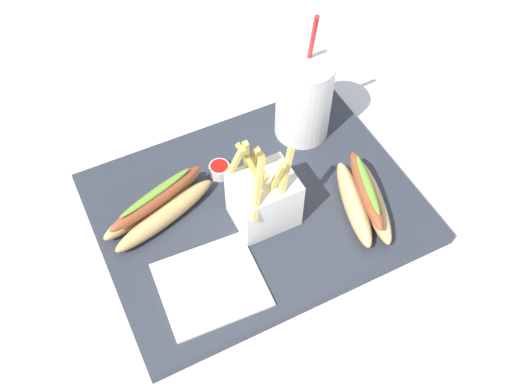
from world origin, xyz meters
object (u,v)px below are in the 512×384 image
at_px(hot_dog_1, 159,206).
at_px(ketchup_cup_1, 219,170).
at_px(napkin_stack, 211,285).
at_px(hot_dog_2, 364,199).
at_px(soda_cup, 304,99).
at_px(fries_basket, 263,198).

distance_m(hot_dog_1, ketchup_cup_1, 0.12).
bearing_deg(hot_dog_1, napkin_stack, -81.70).
distance_m(hot_dog_1, hot_dog_2, 0.30).
xyz_separation_m(soda_cup, fries_basket, (-0.13, -0.13, -0.02)).
distance_m(fries_basket, hot_dog_1, 0.15).
distance_m(fries_basket, napkin_stack, 0.14).
distance_m(ketchup_cup_1, napkin_stack, 0.19).
bearing_deg(napkin_stack, ketchup_cup_1, 62.20).
distance_m(hot_dog_1, napkin_stack, 0.14).
relative_size(hot_dog_2, ketchup_cup_1, 5.08).
distance_m(soda_cup, napkin_stack, 0.32).
bearing_deg(ketchup_cup_1, soda_cup, 9.10).
bearing_deg(hot_dog_2, ketchup_cup_1, 136.35).
distance_m(hot_dog_2, napkin_stack, 0.25).
bearing_deg(hot_dog_2, napkin_stack, -176.16).
xyz_separation_m(soda_cup, ketchup_cup_1, (-0.16, -0.03, -0.06)).
xyz_separation_m(ketchup_cup_1, napkin_stack, (-0.09, -0.17, -0.01)).
xyz_separation_m(hot_dog_1, napkin_stack, (0.02, -0.14, -0.02)).
height_order(fries_basket, ketchup_cup_1, fries_basket).
relative_size(fries_basket, hot_dog_2, 1.02).
bearing_deg(napkin_stack, soda_cup, 38.29).
height_order(hot_dog_2, ketchup_cup_1, hot_dog_2).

